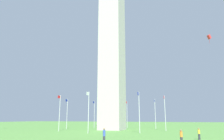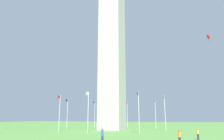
{
  "view_description": "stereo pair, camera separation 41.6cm",
  "coord_description": "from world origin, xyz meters",
  "px_view_note": "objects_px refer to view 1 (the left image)",
  "views": [
    {
      "loc": [
        53.94,
        20.34,
        2.96
      ],
      "look_at": [
        0.0,
        0.0,
        15.79
      ],
      "focal_mm": 34.8,
      "sensor_mm": 36.0,
      "label": 1
    },
    {
      "loc": [
        53.79,
        20.73,
        2.96
      ],
      "look_at": [
        0.0,
        0.0,
        15.79
      ],
      "focal_mm": 34.8,
      "sensor_mm": 36.0,
      "label": 2
    }
  ],
  "objects_px": {
    "flagpole_e": "(165,111)",
    "flagpole_s": "(127,113)",
    "flagpole_n": "(88,110)",
    "kite_red_box": "(209,37)",
    "obelisk_monument": "(112,32)",
    "flagpole_w": "(67,112)",
    "flagpole_se": "(155,112)",
    "flagpole_nw": "(59,111)",
    "person_yellow_shirt": "(199,134)",
    "person_blue_shirt": "(104,135)",
    "flagpole_ne": "(139,110)",
    "flagpole_sw": "(94,113)",
    "person_orange_shirt": "(181,137)"
  },
  "relations": [
    {
      "from": "flagpole_n",
      "to": "kite_red_box",
      "type": "bearing_deg",
      "value": 100.11
    },
    {
      "from": "obelisk_monument",
      "to": "flagpole_se",
      "type": "xyz_separation_m",
      "value": [
        -9.55,
        9.61,
        -22.29
      ]
    },
    {
      "from": "flagpole_n",
      "to": "flagpole_ne",
      "type": "height_order",
      "value": "same"
    },
    {
      "from": "flagpole_nw",
      "to": "person_blue_shirt",
      "type": "xyz_separation_m",
      "value": [
        18.65,
        19.24,
        -3.68
      ]
    },
    {
      "from": "flagpole_n",
      "to": "flagpole_w",
      "type": "relative_size",
      "value": 1.0
    },
    {
      "from": "obelisk_monument",
      "to": "flagpole_n",
      "type": "height_order",
      "value": "obelisk_monument"
    },
    {
      "from": "flagpole_nw",
      "to": "flagpole_ne",
      "type": "bearing_deg",
      "value": 90.0
    },
    {
      "from": "flagpole_e",
      "to": "person_orange_shirt",
      "type": "height_order",
      "value": "flagpole_e"
    },
    {
      "from": "flagpole_se",
      "to": "flagpole_sw",
      "type": "bearing_deg",
      "value": -90.0
    },
    {
      "from": "obelisk_monument",
      "to": "person_yellow_shirt",
      "type": "bearing_deg",
      "value": 46.08
    },
    {
      "from": "flagpole_e",
      "to": "flagpole_s",
      "type": "distance_m",
      "value": 19.21
    },
    {
      "from": "flagpole_e",
      "to": "flagpole_nw",
      "type": "distance_m",
      "value": 25.1
    },
    {
      "from": "person_orange_shirt",
      "to": "person_blue_shirt",
      "type": "xyz_separation_m",
      "value": [
        2.06,
        -8.96,
        0.06
      ]
    },
    {
      "from": "obelisk_monument",
      "to": "flagpole_s",
      "type": "distance_m",
      "value": 26.07
    },
    {
      "from": "flagpole_se",
      "to": "person_blue_shirt",
      "type": "distance_m",
      "value": 38.04
    },
    {
      "from": "flagpole_ne",
      "to": "flagpole_nw",
      "type": "relative_size",
      "value": 1.0
    },
    {
      "from": "flagpole_ne",
      "to": "kite_red_box",
      "type": "relative_size",
      "value": 4.71
    },
    {
      "from": "flagpole_n",
      "to": "flagpole_sw",
      "type": "height_order",
      "value": "same"
    },
    {
      "from": "person_orange_shirt",
      "to": "person_blue_shirt",
      "type": "relative_size",
      "value": 0.94
    },
    {
      "from": "flagpole_se",
      "to": "kite_red_box",
      "type": "height_order",
      "value": "kite_red_box"
    },
    {
      "from": "obelisk_monument",
      "to": "flagpole_e",
      "type": "relative_size",
      "value": 6.44
    },
    {
      "from": "flagpole_sw",
      "to": "flagpole_nw",
      "type": "height_order",
      "value": "same"
    },
    {
      "from": "flagpole_n",
      "to": "flagpole_w",
      "type": "xyz_separation_m",
      "value": [
        -13.59,
        -13.59,
        0.0
      ]
    },
    {
      "from": "flagpole_ne",
      "to": "flagpole_sw",
      "type": "height_order",
      "value": "same"
    },
    {
      "from": "flagpole_se",
      "to": "person_yellow_shirt",
      "type": "height_order",
      "value": "flagpole_se"
    },
    {
      "from": "obelisk_monument",
      "to": "flagpole_ne",
      "type": "xyz_separation_m",
      "value": [
        9.66,
        9.61,
        -22.29
      ]
    },
    {
      "from": "flagpole_sw",
      "to": "flagpole_nw",
      "type": "xyz_separation_m",
      "value": [
        19.21,
        -0.0,
        0.0
      ]
    },
    {
      "from": "flagpole_s",
      "to": "flagpole_e",
      "type": "bearing_deg",
      "value": 45.0
    },
    {
      "from": "flagpole_w",
      "to": "person_blue_shirt",
      "type": "bearing_deg",
      "value": 39.42
    },
    {
      "from": "flagpole_ne",
      "to": "flagpole_se",
      "type": "xyz_separation_m",
      "value": [
        -19.21,
        0.0,
        0.0
      ]
    },
    {
      "from": "person_blue_shirt",
      "to": "flagpole_sw",
      "type": "bearing_deg",
      "value": 12.86
    },
    {
      "from": "flagpole_s",
      "to": "person_orange_shirt",
      "type": "distance_m",
      "value": 44.07
    },
    {
      "from": "obelisk_monument",
      "to": "flagpole_s",
      "type": "height_order",
      "value": "obelisk_monument"
    },
    {
      "from": "flagpole_e",
      "to": "person_yellow_shirt",
      "type": "relative_size",
      "value": 5.17
    },
    {
      "from": "flagpole_sw",
      "to": "flagpole_e",
      "type": "bearing_deg",
      "value": 67.5
    },
    {
      "from": "flagpole_nw",
      "to": "flagpole_s",
      "type": "bearing_deg",
      "value": 157.5
    },
    {
      "from": "flagpole_w",
      "to": "person_blue_shirt",
      "type": "distance_m",
      "value": 36.76
    },
    {
      "from": "person_orange_shirt",
      "to": "flagpole_e",
      "type": "bearing_deg",
      "value": -2.99
    },
    {
      "from": "flagpole_nw",
      "to": "person_blue_shirt",
      "type": "relative_size",
      "value": 4.71
    },
    {
      "from": "flagpole_n",
      "to": "flagpole_se",
      "type": "height_order",
      "value": "same"
    },
    {
      "from": "person_yellow_shirt",
      "to": "obelisk_monument",
      "type": "bearing_deg",
      "value": -31.77
    },
    {
      "from": "flagpole_n",
      "to": "flagpole_ne",
      "type": "bearing_deg",
      "value": 112.5
    },
    {
      "from": "obelisk_monument",
      "to": "person_orange_shirt",
      "type": "xyz_separation_m",
      "value": [
        26.25,
        18.6,
        -26.02
      ]
    },
    {
      "from": "flagpole_ne",
      "to": "flagpole_e",
      "type": "xyz_separation_m",
      "value": [
        -9.61,
        3.98,
        0.0
      ]
    },
    {
      "from": "flagpole_w",
      "to": "flagpole_se",
      "type": "bearing_deg",
      "value": 112.5
    },
    {
      "from": "person_orange_shirt",
      "to": "kite_red_box",
      "type": "relative_size",
      "value": 0.94
    },
    {
      "from": "obelisk_monument",
      "to": "flagpole_w",
      "type": "height_order",
      "value": "obelisk_monument"
    },
    {
      "from": "flagpole_ne",
      "to": "person_blue_shirt",
      "type": "distance_m",
      "value": 19.01
    },
    {
      "from": "flagpole_s",
      "to": "obelisk_monument",
      "type": "bearing_deg",
      "value": -0.0
    },
    {
      "from": "obelisk_monument",
      "to": "flagpole_e",
      "type": "distance_m",
      "value": 26.1
    }
  ]
}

